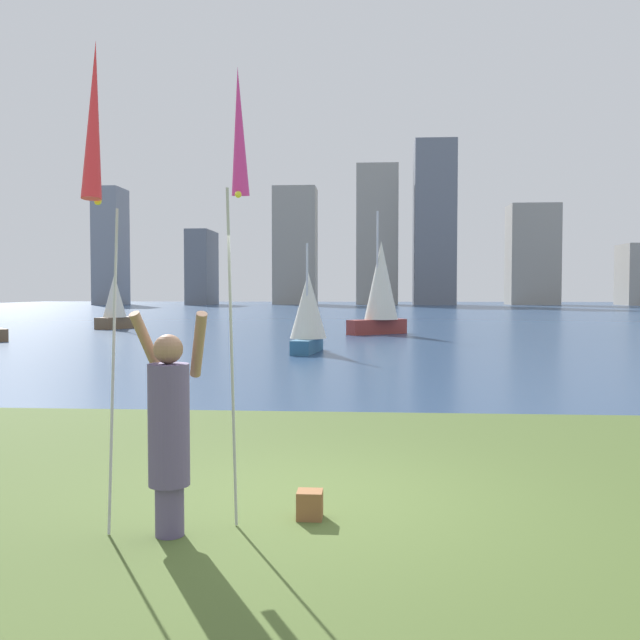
# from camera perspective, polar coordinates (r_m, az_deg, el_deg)

# --- Properties ---
(ground) EXTENTS (120.00, 138.00, 0.12)m
(ground) POSITION_cam_1_polar(r_m,az_deg,el_deg) (57.76, 3.57, 0.33)
(ground) COLOR #475B28
(person) EXTENTS (0.69, 0.51, 1.88)m
(person) POSITION_cam_1_polar(r_m,az_deg,el_deg) (6.04, -12.16, -8.39)
(person) COLOR #594C72
(person) RESTS_ON ground
(kite_flag_left) EXTENTS (0.16, 0.66, 4.04)m
(kite_flag_left) POSITION_cam_1_polar(r_m,az_deg,el_deg) (6.01, -17.86, 14.36)
(kite_flag_left) COLOR #B2B2B7
(kite_flag_left) RESTS_ON ground
(kite_flag_right) EXTENTS (0.16, 0.69, 4.00)m
(kite_flag_right) POSITION_cam_1_polar(r_m,az_deg,el_deg) (6.39, -6.62, 13.97)
(kite_flag_right) COLOR #B2B2B7
(kite_flag_right) RESTS_ON ground
(bag) EXTENTS (0.23, 0.22, 0.25)m
(bag) POSITION_cam_1_polar(r_m,az_deg,el_deg) (6.51, -0.83, -14.78)
(bag) COLOR brown
(bag) RESTS_ON ground
(sailboat_0) EXTENTS (2.87, 2.52, 5.74)m
(sailboat_0) POSITION_cam_1_polar(r_m,az_deg,el_deg) (33.06, 4.95, 2.73)
(sailboat_0) COLOR maroon
(sailboat_0) RESTS_ON ground
(sailboat_1) EXTENTS (1.36, 2.49, 3.60)m
(sailboat_1) POSITION_cam_1_polar(r_m,az_deg,el_deg) (23.18, -0.98, 0.64)
(sailboat_1) COLOR #2D6084
(sailboat_1) RESTS_ON ground
(sailboat_2) EXTENTS (1.78, 2.64, 4.36)m
(sailboat_2) POSITION_cam_1_polar(r_m,az_deg,el_deg) (39.08, -16.30, 1.28)
(sailboat_2) COLOR brown
(sailboat_2) RESTS_ON ground
(skyline_tower_0) EXTENTS (3.70, 5.54, 16.57)m
(skyline_tower_0) POSITION_cam_1_polar(r_m,az_deg,el_deg) (104.91, -16.65, 5.73)
(skyline_tower_0) COLOR gray
(skyline_tower_0) RESTS_ON ground
(skyline_tower_1) EXTENTS (3.14, 7.88, 10.58)m
(skyline_tower_1) POSITION_cam_1_polar(r_m,az_deg,el_deg) (102.26, -9.57, 4.21)
(skyline_tower_1) COLOR slate
(skyline_tower_1) RESTS_ON ground
(skyline_tower_2) EXTENTS (6.19, 5.28, 17.03)m
(skyline_tower_2) POSITION_cam_1_polar(r_m,az_deg,el_deg) (103.24, -2.02, 6.01)
(skyline_tower_2) COLOR gray
(skyline_tower_2) RESTS_ON ground
(skyline_tower_3) EXTENTS (5.92, 4.11, 19.97)m
(skyline_tower_3) POSITION_cam_1_polar(r_m,az_deg,el_deg) (101.64, 4.66, 6.89)
(skyline_tower_3) COLOR gray
(skyline_tower_3) RESTS_ON ground
(skyline_tower_4) EXTENTS (5.74, 5.79, 22.89)m
(skyline_tower_4) POSITION_cam_1_polar(r_m,az_deg,el_deg) (100.92, 9.27, 7.73)
(skyline_tower_4) COLOR slate
(skyline_tower_4) RESTS_ON ground
(skyline_tower_5) EXTENTS (6.86, 5.43, 14.24)m
(skyline_tower_5) POSITION_cam_1_polar(r_m,az_deg,el_deg) (105.03, 16.88, 5.09)
(skyline_tower_5) COLOR gray
(skyline_tower_5) RESTS_ON ground
(skyline_tower_6) EXTENTS (3.61, 6.02, 8.39)m
(skyline_tower_6) POSITION_cam_1_polar(r_m,az_deg,el_deg) (105.64, 24.22, 3.38)
(skyline_tower_6) COLOR gray
(skyline_tower_6) RESTS_ON ground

